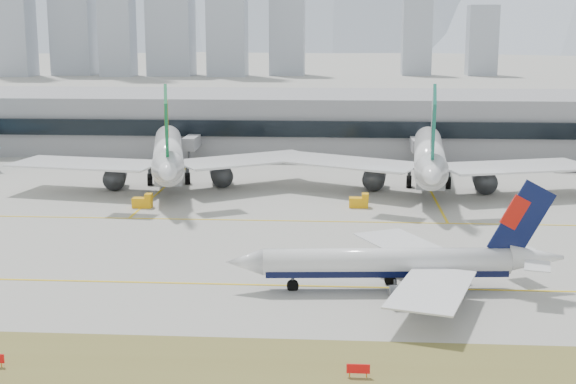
# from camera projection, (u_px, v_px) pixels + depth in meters

# --- Properties ---
(ground) EXTENTS (3000.00, 3000.00, 0.00)m
(ground) POSITION_uv_depth(u_px,v_px,m) (235.00, 273.00, 107.64)
(ground) COLOR gray
(ground) RESTS_ON ground
(taxiing_airliner) EXTENTS (42.42, 36.73, 14.24)m
(taxiing_airliner) POSITION_uv_depth(u_px,v_px,m) (399.00, 263.00, 100.00)
(taxiing_airliner) COLOR white
(taxiing_airliner) RESTS_ON ground
(widebody_eva) EXTENTS (62.97, 62.60, 22.96)m
(widebody_eva) POSITION_uv_depth(u_px,v_px,m) (168.00, 156.00, 166.45)
(widebody_eva) COLOR white
(widebody_eva) RESTS_ON ground
(widebody_cathay) EXTENTS (64.97, 63.80, 23.24)m
(widebody_cathay) POSITION_uv_depth(u_px,v_px,m) (429.00, 159.00, 162.81)
(widebody_cathay) COLOR white
(widebody_cathay) RESTS_ON ground
(terminal) EXTENTS (280.00, 43.10, 15.00)m
(terminal) POSITION_uv_depth(u_px,v_px,m) (290.00, 121.00, 218.39)
(terminal) COLOR gray
(terminal) RESTS_ON ground
(hold_sign_right) EXTENTS (2.20, 0.15, 1.35)m
(hold_sign_right) POSITION_uv_depth(u_px,v_px,m) (358.00, 369.00, 75.12)
(hold_sign_right) COLOR red
(hold_sign_right) RESTS_ON ground
(gse_c) EXTENTS (3.55, 2.00, 2.60)m
(gse_c) POSITION_uv_depth(u_px,v_px,m) (360.00, 202.00, 146.85)
(gse_c) COLOR #F9AD0D
(gse_c) RESTS_ON ground
(gse_b) EXTENTS (3.55, 2.00, 2.60)m
(gse_b) POSITION_uv_depth(u_px,v_px,m) (143.00, 202.00, 146.70)
(gse_b) COLOR #F9AD0D
(gse_b) RESTS_ON ground
(city_skyline) EXTENTS (342.00, 49.80, 140.00)m
(city_skyline) POSITION_uv_depth(u_px,v_px,m) (167.00, 2.00, 548.00)
(city_skyline) COLOR #9EA6B4
(city_skyline) RESTS_ON ground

